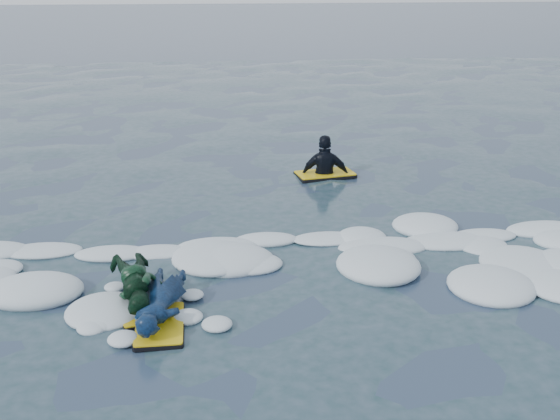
# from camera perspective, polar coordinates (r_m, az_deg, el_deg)

# --- Properties ---
(ground) EXTENTS (120.00, 120.00, 0.00)m
(ground) POSITION_cam_1_polar(r_m,az_deg,el_deg) (8.73, -7.25, -7.17)
(ground) COLOR #18263B
(ground) RESTS_ON ground
(foam_band) EXTENTS (12.00, 3.10, 0.30)m
(foam_band) POSITION_cam_1_polar(r_m,az_deg,el_deg) (9.67, -7.12, -4.41)
(foam_band) COLOR silver
(foam_band) RESTS_ON ground
(prone_woman_unit) EXTENTS (0.76, 1.56, 0.39)m
(prone_woman_unit) POSITION_cam_1_polar(r_m,az_deg,el_deg) (8.23, -9.71, -7.53)
(prone_woman_unit) COLOR black
(prone_woman_unit) RESTS_ON ground
(prone_child_unit) EXTENTS (0.82, 1.36, 0.50)m
(prone_child_unit) POSITION_cam_1_polar(r_m,az_deg,el_deg) (8.56, -11.46, -6.10)
(prone_child_unit) COLOR black
(prone_child_unit) RESTS_ON ground
(waiting_rider_unit) EXTENTS (1.20, 0.81, 1.66)m
(waiting_rider_unit) POSITION_cam_1_polar(r_m,az_deg,el_deg) (13.44, 3.68, 2.65)
(waiting_rider_unit) COLOR black
(waiting_rider_unit) RESTS_ON ground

